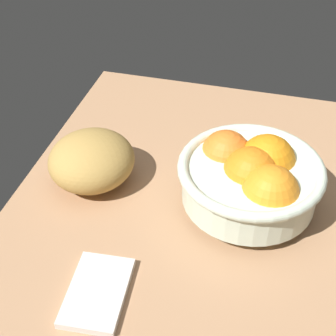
# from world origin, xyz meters

# --- Properties ---
(ground_plane) EXTENTS (0.72, 0.62, 0.03)m
(ground_plane) POSITION_xyz_m (0.00, 0.00, -0.01)
(ground_plane) COLOR #AB7E58
(fruit_bowl) EXTENTS (0.21, 0.21, 0.11)m
(fruit_bowl) POSITION_xyz_m (-0.03, 0.04, 0.06)
(fruit_bowl) COLOR silver
(fruit_bowl) RESTS_ON ground
(bread_loaf) EXTENTS (0.18, 0.18, 0.08)m
(bread_loaf) POSITION_xyz_m (-0.02, -0.20, 0.04)
(bread_loaf) COLOR #B18945
(bread_loaf) RESTS_ON ground
(napkin_folded) EXTENTS (0.12, 0.08, 0.01)m
(napkin_folded) POSITION_xyz_m (0.19, -0.12, 0.01)
(napkin_folded) COLOR silver
(napkin_folded) RESTS_ON ground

